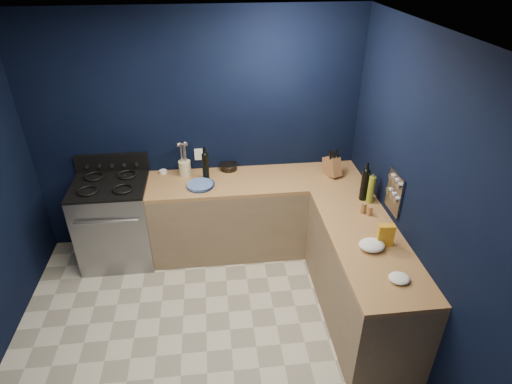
{
  "coord_description": "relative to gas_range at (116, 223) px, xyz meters",
  "views": [
    {
      "loc": [
        0.15,
        -2.49,
        3.11
      ],
      "look_at": [
        0.55,
        1.0,
        1.0
      ],
      "focal_mm": 29.65,
      "sensor_mm": 36.0,
      "label": 1
    }
  ],
  "objects": [
    {
      "name": "top_right",
      "position": [
        2.37,
        -1.13,
        0.42
      ],
      "size": [
        0.63,
        1.67,
        0.04
      ],
      "primitive_type": "cube",
      "color": "brown",
      "rests_on": "cab_right"
    },
    {
      "name": "knife_block",
      "position": [
        2.36,
        0.01,
        0.54
      ],
      "size": [
        0.19,
        0.27,
        0.25
      ],
      "primitive_type": "cube",
      "rotation": [
        -0.31,
        0.0,
        0.36
      ],
      "color": "brown",
      "rests_on": "top_back"
    },
    {
      "name": "wine_bottle_back",
      "position": [
        1.0,
        0.09,
        0.58
      ],
      "size": [
        0.08,
        0.08,
        0.29
      ],
      "primitive_type": "cylinder",
      "rotation": [
        0.0,
        0.0,
        -0.2
      ],
      "color": "black",
      "rests_on": "top_back"
    },
    {
      "name": "spice_panel",
      "position": [
        2.67,
        -0.87,
        0.72
      ],
      "size": [
        0.02,
        0.28,
        0.38
      ],
      "primitive_type": "cube",
      "color": "gray",
      "rests_on": "wall_right"
    },
    {
      "name": "ramekin",
      "position": [
        0.53,
        0.27,
        0.46
      ],
      "size": [
        0.1,
        0.1,
        0.03
      ],
      "primitive_type": "cylinder",
      "rotation": [
        0.0,
        0.0,
        0.38
      ],
      "color": "white",
      "rests_on": "top_back"
    },
    {
      "name": "spice_jar_near",
      "position": [
        2.46,
        -0.75,
        0.49
      ],
      "size": [
        0.05,
        0.05,
        0.11
      ],
      "primitive_type": "cylinder",
      "rotation": [
        0.0,
        0.0,
        0.1
      ],
      "color": "olive",
      "rests_on": "top_right"
    },
    {
      "name": "wall_right",
      "position": [
        2.69,
        -1.42,
        0.84
      ],
      "size": [
        0.02,
        3.5,
        2.6
      ],
      "primitive_type": "cube",
      "color": "black",
      "rests_on": "ground"
    },
    {
      "name": "wall_outlet",
      "position": [
        0.93,
        0.32,
        0.62
      ],
      "size": [
        0.09,
        0.02,
        0.13
      ],
      "primitive_type": "cube",
      "color": "white",
      "rests_on": "wall_back"
    },
    {
      "name": "utensil_crock",
      "position": [
        0.78,
        0.2,
        0.52
      ],
      "size": [
        0.17,
        0.17,
        0.16
      ],
      "primitive_type": "cylinder",
      "rotation": [
        0.0,
        0.0,
        -0.38
      ],
      "color": "beige",
      "rests_on": "top_back"
    },
    {
      "name": "oven_door",
      "position": [
        0.0,
        -0.32,
        -0.01
      ],
      "size": [
        0.59,
        0.02,
        0.42
      ],
      "primitive_type": "cube",
      "color": "black",
      "rests_on": "gas_range"
    },
    {
      "name": "wine_bottle_right",
      "position": [
        2.53,
        -0.51,
        0.6
      ],
      "size": [
        0.1,
        0.1,
        0.31
      ],
      "primitive_type": "cylinder",
      "rotation": [
        0.0,
        0.0,
        0.34
      ],
      "color": "black",
      "rests_on": "top_right"
    },
    {
      "name": "cab_right",
      "position": [
        2.37,
        -1.13,
        -0.03
      ],
      "size": [
        0.63,
        1.67,
        0.86
      ],
      "primitive_type": "cube",
      "color": "#846C51",
      "rests_on": "floor"
    },
    {
      "name": "spice_jar_far",
      "position": [
        2.5,
        -0.79,
        0.49
      ],
      "size": [
        0.05,
        0.05,
        0.09
      ],
      "primitive_type": "cylinder",
      "rotation": [
        0.0,
        0.0,
        0.1
      ],
      "color": "olive",
      "rests_on": "top_right"
    },
    {
      "name": "floor",
      "position": [
        0.93,
        -1.42,
        -0.47
      ],
      "size": [
        3.5,
        3.5,
        0.02
      ],
      "primitive_type": "cube",
      "color": "beige",
      "rests_on": "ground"
    },
    {
      "name": "wall_back",
      "position": [
        0.93,
        0.34,
        0.84
      ],
      "size": [
        3.5,
        0.02,
        2.6
      ],
      "primitive_type": "cube",
      "color": "black",
      "rests_on": "ground"
    },
    {
      "name": "plate_stack",
      "position": [
        0.94,
        -0.08,
        0.46
      ],
      "size": [
        0.29,
        0.29,
        0.03
      ],
      "primitive_type": "cylinder",
      "rotation": [
        0.0,
        0.0,
        0.07
      ],
      "color": "#39679F",
      "rests_on": "top_back"
    },
    {
      "name": "cooktop",
      "position": [
        0.0,
        0.0,
        0.48
      ],
      "size": [
        0.76,
        0.66,
        0.03
      ],
      "primitive_type": "cube",
      "color": "black",
      "rests_on": "gas_range"
    },
    {
      "name": "ceiling",
      "position": [
        0.93,
        -1.42,
        2.15
      ],
      "size": [
        3.5,
        3.5,
        0.02
      ],
      "primitive_type": "cube",
      "color": "silver",
      "rests_on": "ground"
    },
    {
      "name": "cab_back",
      "position": [
        1.53,
        0.02,
        -0.03
      ],
      "size": [
        2.3,
        0.63,
        0.86
      ],
      "primitive_type": "cube",
      "color": "#846C51",
      "rests_on": "floor"
    },
    {
      "name": "lemon_basket",
      "position": [
        1.25,
        0.27,
        0.48
      ],
      "size": [
        0.23,
        0.23,
        0.07
      ],
      "primitive_type": "cylinder",
      "rotation": [
        0.0,
        0.0,
        -0.23
      ],
      "color": "black",
      "rests_on": "top_back"
    },
    {
      "name": "crouton_bag",
      "position": [
        2.47,
        -1.23,
        0.54
      ],
      "size": [
        0.14,
        0.07,
        0.2
      ],
      "primitive_type": "cube",
      "rotation": [
        0.0,
        0.0,
        -0.07
      ],
      "color": "#A3381C",
      "rests_on": "top_right"
    },
    {
      "name": "gas_range",
      "position": [
        0.0,
        0.0,
        0.0
      ],
      "size": [
        0.76,
        0.66,
        0.92
      ],
      "primitive_type": "cube",
      "color": "gray",
      "rests_on": "floor"
    },
    {
      "name": "top_back",
      "position": [
        1.53,
        0.02,
        0.42
      ],
      "size": [
        2.3,
        0.63,
        0.04
      ],
      "primitive_type": "cube",
      "color": "brown",
      "rests_on": "cab_back"
    },
    {
      "name": "oil_bottle",
      "position": [
        2.58,
        -0.57,
        0.58
      ],
      "size": [
        0.08,
        0.08,
        0.28
      ],
      "primitive_type": "cylinder",
      "rotation": [
        0.0,
        0.0,
        -0.38
      ],
      "color": "olive",
      "rests_on": "top_right"
    },
    {
      "name": "backguard",
      "position": [
        0.0,
        0.3,
        0.58
      ],
      "size": [
        0.76,
        0.06,
        0.2
      ],
      "primitive_type": "cube",
      "color": "black",
      "rests_on": "gas_range"
    },
    {
      "name": "towel_front",
      "position": [
        2.35,
        -1.27,
        0.48
      ],
      "size": [
        0.25,
        0.23,
        0.08
      ],
      "primitive_type": "ellipsoid",
      "rotation": [
        0.0,
        0.0,
        0.23
      ],
      "color": "white",
      "rests_on": "top_right"
    },
    {
      "name": "towel_end",
      "position": [
        2.42,
        -1.67,
        0.46
      ],
      "size": [
        0.18,
        0.16,
        0.05
      ],
      "primitive_type": "ellipsoid",
      "rotation": [
        0.0,
        0.0,
        0.13
      ],
      "color": "white",
      "rests_on": "top_right"
    }
  ]
}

